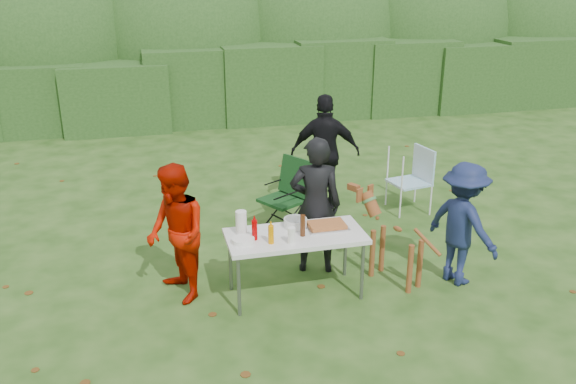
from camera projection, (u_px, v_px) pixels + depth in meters
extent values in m
plane|color=#1E4211|center=(274.00, 302.00, 6.69)|extent=(80.00, 80.00, 0.00)
cube|color=#23471C|center=(195.00, 86.00, 13.62)|extent=(22.00, 1.40, 1.70)
ellipsoid|color=#3D6628|center=(186.00, 43.00, 14.80)|extent=(20.00, 2.60, 3.20)
cube|color=silver|center=(296.00, 236.00, 6.59)|extent=(1.50, 0.70, 0.05)
cylinder|color=slate|center=(239.00, 286.00, 6.32)|extent=(0.04, 0.04, 0.69)
cylinder|color=slate|center=(362.00, 271.00, 6.62)|extent=(0.04, 0.04, 0.69)
cylinder|color=slate|center=(230.00, 262.00, 6.82)|extent=(0.04, 0.04, 0.69)
cylinder|color=slate|center=(345.00, 249.00, 7.13)|extent=(0.04, 0.04, 0.69)
imported|color=black|center=(315.00, 206.00, 7.10)|extent=(0.69, 0.54, 1.66)
imported|color=#AC1000|center=(176.00, 234.00, 6.52)|extent=(0.77, 0.88, 1.54)
imported|color=black|center=(325.00, 153.00, 8.92)|extent=(1.08, 0.65, 1.73)
imported|color=#172148|center=(463.00, 224.00, 6.88)|extent=(0.84, 1.07, 1.44)
cube|color=#B7B7BA|center=(327.00, 227.00, 6.73)|extent=(0.45, 0.30, 0.02)
cube|color=#AE612E|center=(327.00, 225.00, 6.72)|extent=(0.40, 0.26, 0.04)
cylinder|color=#D68200|center=(271.00, 235.00, 6.34)|extent=(0.06, 0.06, 0.20)
cylinder|color=#A10001|center=(255.00, 230.00, 6.42)|extent=(0.06, 0.06, 0.22)
cylinder|color=#47230F|center=(303.00, 226.00, 6.50)|extent=(0.06, 0.06, 0.24)
cylinder|color=white|center=(241.00, 222.00, 6.55)|extent=(0.12, 0.12, 0.26)
cylinder|color=white|center=(292.00, 236.00, 6.33)|extent=(0.08, 0.08, 0.18)
cylinder|color=silver|center=(295.00, 223.00, 6.74)|extent=(0.26, 0.26, 0.10)
cylinder|color=white|center=(243.00, 240.00, 6.38)|extent=(0.24, 0.24, 0.05)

